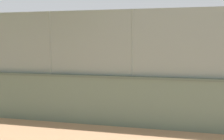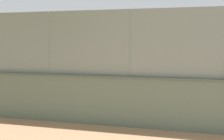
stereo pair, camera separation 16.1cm
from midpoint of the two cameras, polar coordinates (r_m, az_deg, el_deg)
ground_plane at (r=21.14m, az=11.31°, el=-1.40°), size 260.00×260.00×0.00m
perimeter_wall at (r=8.42m, az=4.84°, el=-7.43°), size 30.69×1.56×1.79m
fence_panel_on_wall at (r=8.16m, az=4.99°, el=6.45°), size 30.13×1.24×2.27m
player_crossing_court at (r=16.02m, az=6.97°, el=-0.44°), size 0.76×1.27×1.63m
player_near_wall_returning at (r=21.41m, az=-1.90°, el=1.39°), size 1.07×0.73×1.62m
player_baseline_waiting at (r=11.96m, az=-6.04°, el=-2.69°), size 1.09×0.86×1.69m
sports_ball at (r=15.44m, az=4.39°, el=-4.17°), size 0.07×0.07×0.07m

